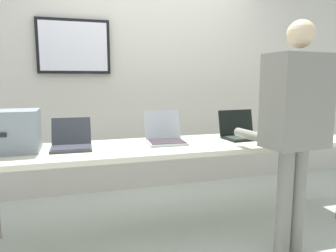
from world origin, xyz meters
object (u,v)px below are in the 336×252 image
at_px(laptop_station_2, 241,132).
at_px(laptop_station_0, 71,142).
at_px(laptop_station_3, 306,129).
at_px(equipment_box, 8,131).
at_px(person, 295,118).
at_px(laptop_station_1, 165,135).
at_px(coffee_mug, 283,138).
at_px(workbench, 180,149).

bearing_deg(laptop_station_2, laptop_station_0, -179.66).
relative_size(laptop_station_2, laptop_station_3, 1.07).
height_order(equipment_box, person, person).
distance_m(laptop_station_0, laptop_station_1, 0.77).
height_order(person, coffee_mug, person).
relative_size(laptop_station_1, person, 0.22).
bearing_deg(laptop_station_0, equipment_box, -179.34).
bearing_deg(laptop_station_3, workbench, -177.38).
bearing_deg(laptop_station_2, coffee_mug, -55.94).
relative_size(equipment_box, person, 0.26).
bearing_deg(laptop_station_3, laptop_station_1, 179.00).
height_order(laptop_station_0, person, person).
height_order(workbench, laptop_station_3, laptop_station_3).
height_order(equipment_box, laptop_station_3, equipment_box).
xyz_separation_m(laptop_station_1, coffee_mug, (0.94, -0.34, -0.02)).
distance_m(laptop_station_3, coffee_mug, 0.58).
relative_size(laptop_station_0, laptop_station_2, 0.89).
bearing_deg(equipment_box, workbench, -2.49).
relative_size(workbench, laptop_station_0, 9.49).
bearing_deg(coffee_mug, laptop_station_3, 32.48).
distance_m(equipment_box, laptop_station_3, 2.64).
relative_size(workbench, coffee_mug, 36.87).
relative_size(laptop_station_0, person, 0.20).
xyz_separation_m(laptop_station_0, person, (1.51, -0.68, 0.21)).
distance_m(equipment_box, laptop_station_0, 0.45).
xyz_separation_m(equipment_box, coffee_mug, (2.15, -0.31, -0.11)).
bearing_deg(equipment_box, laptop_station_1, 1.32).
height_order(laptop_station_0, coffee_mug, laptop_station_0).
height_order(laptop_station_1, person, person).
bearing_deg(laptop_station_0, laptop_station_3, -0.05).
height_order(laptop_station_1, coffee_mug, laptop_station_1).
bearing_deg(laptop_station_0, workbench, -4.07).
bearing_deg(laptop_station_1, laptop_station_0, -178.30).
distance_m(workbench, laptop_station_3, 1.33).
bearing_deg(workbench, laptop_station_3, 2.62).
bearing_deg(laptop_station_3, laptop_station_2, 179.12).
relative_size(equipment_box, coffee_mug, 5.05).
height_order(laptop_station_0, laptop_station_1, laptop_station_1).
xyz_separation_m(laptop_station_1, person, (0.74, -0.71, 0.21)).
height_order(equipment_box, laptop_station_0, equipment_box).
relative_size(laptop_station_1, coffee_mug, 4.27).
bearing_deg(workbench, laptop_station_0, 175.93).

